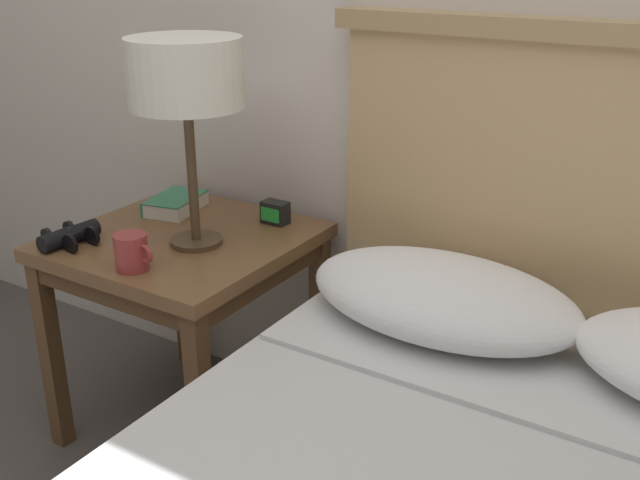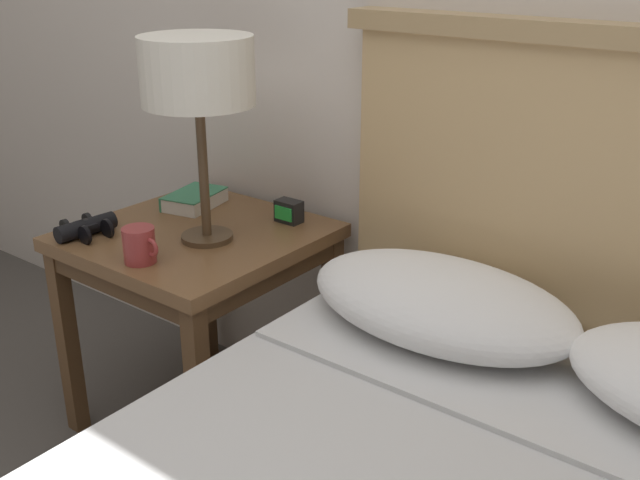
{
  "view_description": "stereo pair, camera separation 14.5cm",
  "coord_description": "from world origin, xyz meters",
  "views": [
    {
      "loc": [
        0.58,
        -0.57,
        1.28
      ],
      "look_at": [
        -0.21,
        0.7,
        0.68
      ],
      "focal_mm": 42.0,
      "sensor_mm": 36.0,
      "label": 1
    },
    {
      "loc": [
        0.7,
        -0.49,
        1.28
      ],
      "look_at": [
        -0.21,
        0.7,
        0.68
      ],
      "focal_mm": 42.0,
      "sensor_mm": 36.0,
      "label": 2
    }
  ],
  "objects": [
    {
      "name": "nightstand",
      "position": [
        -0.66,
        0.75,
        0.5
      ],
      "size": [
        0.58,
        0.58,
        0.58
      ],
      "color": "brown",
      "rests_on": "ground_plane"
    },
    {
      "name": "table_lamp",
      "position": [
        -0.59,
        0.72,
        0.99
      ],
      "size": [
        0.27,
        0.27,
        0.5
      ],
      "color": "#4C3823",
      "rests_on": "nightstand"
    },
    {
      "name": "coffee_mug",
      "position": [
        -0.61,
        0.53,
        0.62
      ],
      "size": [
        0.1,
        0.08,
        0.08
      ],
      "color": "#993333",
      "rests_on": "nightstand"
    },
    {
      "name": "book_on_nightstand",
      "position": [
        -0.81,
        0.88,
        0.6
      ],
      "size": [
        0.15,
        0.19,
        0.04
      ],
      "color": "silver",
      "rests_on": "nightstand"
    },
    {
      "name": "binoculars_pair",
      "position": [
        -0.86,
        0.55,
        0.6
      ],
      "size": [
        0.14,
        0.16,
        0.05
      ],
      "color": "black",
      "rests_on": "nightstand"
    },
    {
      "name": "alarm_clock",
      "position": [
        -0.51,
        0.94,
        0.61
      ],
      "size": [
        0.07,
        0.05,
        0.06
      ],
      "color": "black",
      "rests_on": "nightstand"
    }
  ]
}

